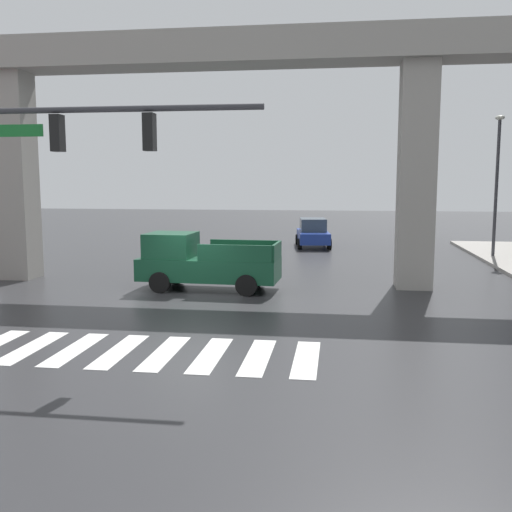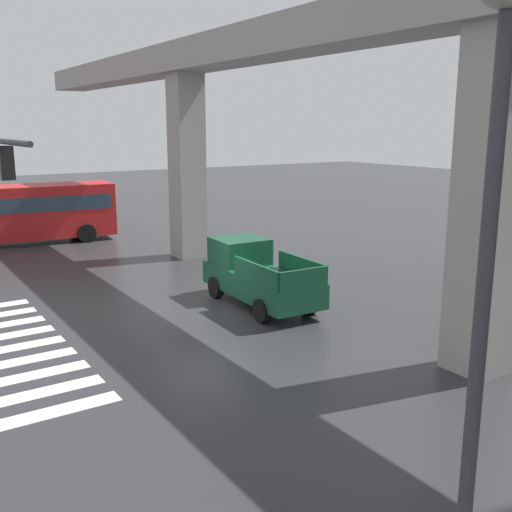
% 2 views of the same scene
% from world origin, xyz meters
% --- Properties ---
extents(ground_plane, '(120.00, 120.00, 0.00)m').
position_xyz_m(ground_plane, '(0.00, 0.00, 0.00)').
color(ground_plane, '#2D2D30').
extents(crosswalk_stripes, '(9.35, 2.80, 0.01)m').
position_xyz_m(crosswalk_stripes, '(-0.00, -5.81, 0.01)').
color(crosswalk_stripes, silver).
rests_on(crosswalk_stripes, ground).
extents(elevated_overpass, '(50.24, 1.91, 9.45)m').
position_xyz_m(elevated_overpass, '(0.00, 3.64, 7.93)').
color(elevated_overpass, '#9E9991').
rests_on(elevated_overpass, ground).
extents(pickup_truck, '(5.18, 2.27, 2.08)m').
position_xyz_m(pickup_truck, '(0.10, 2.16, 0.99)').
color(pickup_truck, '#14472D').
rests_on(pickup_truck, ground).
extents(city_bus, '(3.64, 11.00, 2.99)m').
position_xyz_m(city_bus, '(-15.44, -2.92, 1.72)').
color(city_bus, red).
rests_on(city_bus, ground).
extents(street_lamp_near_corner, '(0.44, 0.70, 7.24)m').
position_xyz_m(street_lamp_near_corner, '(13.00, -3.61, 4.56)').
color(street_lamp_near_corner, '#38383D').
rests_on(street_lamp_near_corner, ground).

